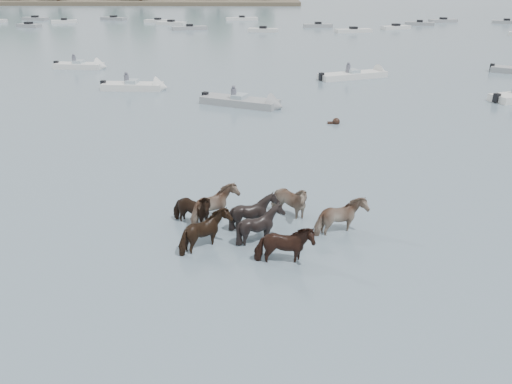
{
  "coord_description": "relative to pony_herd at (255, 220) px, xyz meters",
  "views": [
    {
      "loc": [
        2.22,
        -13.55,
        7.98
      ],
      "look_at": [
        1.73,
        2.7,
        1.1
      ],
      "focal_mm": 36.17,
      "sensor_mm": 36.0,
      "label": 1
    }
  ],
  "objects": [
    {
      "name": "ground",
      "position": [
        -1.74,
        -1.71,
        -0.51
      ],
      "size": [
        400.0,
        400.0,
        0.0
      ],
      "primitive_type": "plane",
      "color": "slate",
      "rests_on": "ground"
    },
    {
      "name": "pony_herd",
      "position": [
        0.0,
        0.0,
        0.0
      ],
      "size": [
        6.96,
        4.57,
        1.54
      ],
      "color": "black",
      "rests_on": "ground"
    },
    {
      "name": "motorboat_a",
      "position": [
        -9.2,
        23.07,
        -0.28
      ],
      "size": [
        5.09,
        1.77,
        1.92
      ],
      "rotation": [
        0.0,
        0.0,
        -0.04
      ],
      "color": "silver",
      "rests_on": "ground"
    },
    {
      "name": "motorboat_b",
      "position": [
        -0.87,
        17.98,
        -0.28
      ],
      "size": [
        5.86,
        3.72,
        1.92
      ],
      "rotation": [
        0.0,
        0.0,
        -0.41
      ],
      "color": "gray",
      "rests_on": "ground"
    },
    {
      "name": "swimming_pony",
      "position": [
        4.21,
        13.9,
        -0.4
      ],
      "size": [
        0.72,
        0.44,
        0.44
      ],
      "color": "black",
      "rests_on": "ground"
    },
    {
      "name": "motorboat_f",
      "position": [
        -16.49,
        32.27,
        -0.28
      ],
      "size": [
        5.02,
        1.94,
        1.92
      ],
      "rotation": [
        0.0,
        0.0,
        -0.07
      ],
      "color": "silver",
      "rests_on": "ground"
    },
    {
      "name": "motorboat_c",
      "position": [
        7.97,
        28.52,
        -0.28
      ],
      "size": [
        6.47,
        4.1,
        1.92
      ],
      "rotation": [
        0.0,
        0.0,
        0.43
      ],
      "color": "silver",
      "rests_on": "ground"
    },
    {
      "name": "distant_flotilla",
      "position": [
        -0.21,
        75.4,
        -0.25
      ],
      "size": [
        102.81,
        28.76,
        0.93
      ],
      "color": "silver",
      "rests_on": "ground"
    },
    {
      "name": "shoreline",
      "position": [
        -71.74,
        148.29,
        -0.01
      ],
      "size": [
        160.0,
        30.0,
        1.0
      ],
      "primitive_type": "cube",
      "color": "#4C4233",
      "rests_on": "ground"
    }
  ]
}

